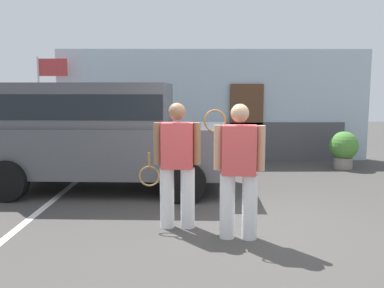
{
  "coord_description": "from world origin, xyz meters",
  "views": [
    {
      "loc": [
        -0.67,
        -5.31,
        1.9
      ],
      "look_at": [
        -0.62,
        1.2,
        1.05
      ],
      "focal_mm": 37.8,
      "sensor_mm": 36.0,
      "label": 1
    }
  ],
  "objects_px": {
    "parked_suv": "(102,131)",
    "flag_pole": "(46,89)",
    "potted_plant_by_porch": "(344,148)",
    "tennis_player_man": "(177,164)",
    "tennis_player_woman": "(239,169)"
  },
  "relations": [
    {
      "from": "parked_suv",
      "to": "flag_pole",
      "type": "xyz_separation_m",
      "value": [
        -2.07,
        2.97,
        0.81
      ]
    },
    {
      "from": "parked_suv",
      "to": "potted_plant_by_porch",
      "type": "xyz_separation_m",
      "value": [
        5.51,
        2.07,
        -0.63
      ]
    },
    {
      "from": "flag_pole",
      "to": "tennis_player_woman",
      "type": "bearing_deg",
      "value": -52.29
    },
    {
      "from": "parked_suv",
      "to": "potted_plant_by_porch",
      "type": "relative_size",
      "value": 5.07
    },
    {
      "from": "tennis_player_woman",
      "to": "potted_plant_by_porch",
      "type": "relative_size",
      "value": 1.9
    },
    {
      "from": "parked_suv",
      "to": "tennis_player_man",
      "type": "relative_size",
      "value": 2.67
    },
    {
      "from": "parked_suv",
      "to": "potted_plant_by_porch",
      "type": "distance_m",
      "value": 5.92
    },
    {
      "from": "tennis_player_woman",
      "to": "potted_plant_by_porch",
      "type": "height_order",
      "value": "tennis_player_woman"
    },
    {
      "from": "tennis_player_woman",
      "to": "flag_pole",
      "type": "height_order",
      "value": "flag_pole"
    },
    {
      "from": "tennis_player_man",
      "to": "tennis_player_woman",
      "type": "bearing_deg",
      "value": 153.26
    },
    {
      "from": "tennis_player_woman",
      "to": "parked_suv",
      "type": "bearing_deg",
      "value": -41.74
    },
    {
      "from": "parked_suv",
      "to": "tennis_player_man",
      "type": "distance_m",
      "value": 2.74
    },
    {
      "from": "parked_suv",
      "to": "flag_pole",
      "type": "relative_size",
      "value": 1.67
    },
    {
      "from": "flag_pole",
      "to": "parked_suv",
      "type": "bearing_deg",
      "value": -55.1
    },
    {
      "from": "potted_plant_by_porch",
      "to": "parked_suv",
      "type": "bearing_deg",
      "value": -159.45
    }
  ]
}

